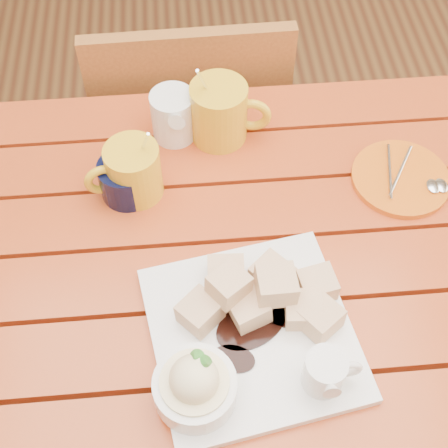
{
  "coord_description": "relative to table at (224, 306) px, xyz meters",
  "views": [
    {
      "loc": [
        -0.04,
        -0.47,
        1.55
      ],
      "look_at": [
        0.0,
        0.04,
        0.82
      ],
      "focal_mm": 50.0,
      "sensor_mm": 36.0,
      "label": 1
    }
  ],
  "objects": [
    {
      "name": "orange_saucer",
      "position": [
        0.31,
        0.15,
        0.11
      ],
      "size": [
        0.16,
        0.16,
        0.02
      ],
      "rotation": [
        0.0,
        0.0,
        -0.4
      ],
      "color": "#D85F12",
      "rests_on": "table"
    },
    {
      "name": "dessert_plate",
      "position": [
        0.02,
        -0.12,
        0.14
      ],
      "size": [
        0.32,
        0.32,
        0.11
      ],
      "rotation": [
        0.0,
        0.0,
        0.17
      ],
      "color": "white",
      "rests_on": "table"
    },
    {
      "name": "cream_pitcher",
      "position": [
        -0.06,
        0.29,
        0.15
      ],
      "size": [
        0.11,
        0.09,
        0.09
      ],
      "rotation": [
        0.0,
        0.0,
        -0.21
      ],
      "color": "white",
      "rests_on": "table"
    },
    {
      "name": "table",
      "position": [
        0.0,
        0.0,
        0.0
      ],
      "size": [
        1.2,
        0.79,
        0.75
      ],
      "color": "#983413",
      "rests_on": "ground"
    },
    {
      "name": "ground",
      "position": [
        0.0,
        -0.0,
        -0.64
      ],
      "size": [
        5.0,
        5.0,
        0.0
      ],
      "primitive_type": "plane",
      "color": "#522A17",
      "rests_on": "ground"
    },
    {
      "name": "sugar_caddy",
      "position": [
        -0.14,
        0.17,
        0.14
      ],
      "size": [
        0.09,
        0.09,
        0.1
      ],
      "color": "black",
      "rests_on": "table"
    },
    {
      "name": "chair_far",
      "position": [
        -0.03,
        0.55,
        -0.17
      ],
      "size": [
        0.41,
        0.41,
        0.84
      ],
      "rotation": [
        0.0,
        0.0,
        3.16
      ],
      "color": "brown",
      "rests_on": "ground"
    },
    {
      "name": "coffee_mug_right",
      "position": [
        0.02,
        0.28,
        0.16
      ],
      "size": [
        0.14,
        0.1,
        0.16
      ],
      "rotation": [
        0.0,
        0.0,
        -0.2
      ],
      "color": "gold",
      "rests_on": "table"
    },
    {
      "name": "coffee_mug_left",
      "position": [
        -0.13,
        0.17,
        0.16
      ],
      "size": [
        0.12,
        0.09,
        0.15
      ],
      "rotation": [
        0.0,
        0.0,
        0.26
      ],
      "color": "gold",
      "rests_on": "table"
    }
  ]
}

